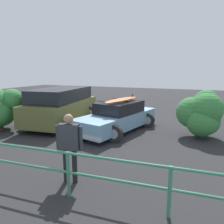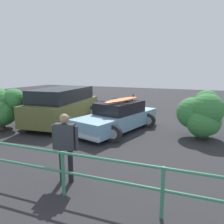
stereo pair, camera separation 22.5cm
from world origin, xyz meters
TOP-DOWN VIEW (x-y plane):
  - ground_plane at (0.00, 0.00)m, footprint 44.00×44.00m
  - parking_stripe at (0.84, 0.78)m, footprint 0.12×4.73m
  - sedan_car at (-0.66, 0.74)m, footprint 2.87×4.63m
  - suv_car at (2.33, 0.65)m, footprint 2.92×4.82m
  - person_bystander at (-1.21, 5.41)m, footprint 0.64×0.28m
  - railing_fence at (-0.48, 6.00)m, footprint 10.41×0.63m
  - bush_near_left at (-4.08, 0.46)m, footprint 1.76×1.51m

SIDE VIEW (x-z plane):
  - ground_plane at x=0.00m, z-range -0.02..0.00m
  - parking_stripe at x=0.84m, z-range 0.00..0.00m
  - sedan_car at x=-0.66m, z-range -0.16..1.39m
  - railing_fence at x=-0.48m, z-range 0.18..1.18m
  - bush_near_left at x=-4.08m, z-range -0.05..1.85m
  - suv_car at x=2.33m, z-range 0.03..1.80m
  - person_bystander at x=-1.21m, z-range 0.17..1.84m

